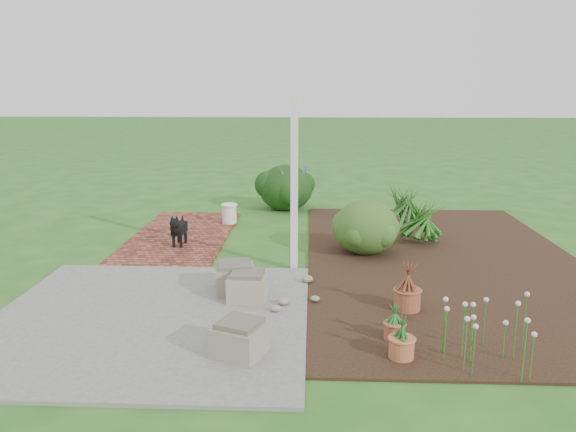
{
  "coord_description": "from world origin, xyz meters",
  "views": [
    {
      "loc": [
        0.54,
        -7.49,
        2.53
      ],
      "look_at": [
        0.2,
        0.4,
        0.7
      ],
      "focal_mm": 35.0,
      "sensor_mm": 36.0,
      "label": 1
    }
  ],
  "objects_px": {
    "black_dog": "(178,228)",
    "cream_ceramic_urn": "(229,214)",
    "stone_trough_near": "(240,340)",
    "evergreen_shrub": "(366,226)"
  },
  "relations": [
    {
      "from": "black_dog",
      "to": "cream_ceramic_urn",
      "type": "relative_size",
      "value": 1.62
    },
    {
      "from": "black_dog",
      "to": "evergreen_shrub",
      "type": "height_order",
      "value": "evergreen_shrub"
    },
    {
      "from": "stone_trough_near",
      "to": "evergreen_shrub",
      "type": "xyz_separation_m",
      "value": [
        1.5,
        3.48,
        0.26
      ]
    },
    {
      "from": "cream_ceramic_urn",
      "to": "evergreen_shrub",
      "type": "distance_m",
      "value": 2.95
    },
    {
      "from": "cream_ceramic_urn",
      "to": "evergreen_shrub",
      "type": "height_order",
      "value": "evergreen_shrub"
    },
    {
      "from": "stone_trough_near",
      "to": "evergreen_shrub",
      "type": "height_order",
      "value": "evergreen_shrub"
    },
    {
      "from": "black_dog",
      "to": "stone_trough_near",
      "type": "bearing_deg",
      "value": -65.56
    },
    {
      "from": "stone_trough_near",
      "to": "black_dog",
      "type": "relative_size",
      "value": 0.77
    },
    {
      "from": "stone_trough_near",
      "to": "black_dog",
      "type": "height_order",
      "value": "black_dog"
    },
    {
      "from": "stone_trough_near",
      "to": "cream_ceramic_urn",
      "type": "distance_m",
      "value": 5.3
    }
  ]
}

